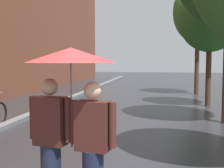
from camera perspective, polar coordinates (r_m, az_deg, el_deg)
kerb_strip at (r=14.22m, az=-8.13°, el=-2.78°), size 0.30×36.00×0.12m
street_tree_2 at (r=13.04m, az=17.60°, el=11.61°), size 2.48×2.48×4.90m
street_tree_3 at (r=17.12m, az=15.59°, el=12.67°), size 2.58×2.58×5.97m
couple_under_umbrella at (r=3.82m, az=-7.58°, el=-3.67°), size 1.16×1.09×2.03m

